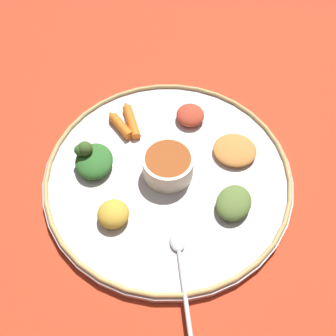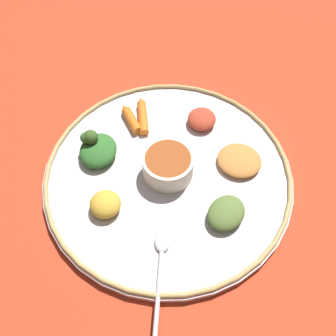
{
  "view_description": "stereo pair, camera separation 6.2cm",
  "coord_description": "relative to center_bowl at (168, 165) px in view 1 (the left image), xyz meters",
  "views": [
    {
      "loc": [
        0.3,
        -0.16,
        0.54
      ],
      "look_at": [
        0.0,
        0.0,
        0.03
      ],
      "focal_mm": 38.71,
      "sensor_mm": 36.0,
      "label": 1
    },
    {
      "loc": [
        0.32,
        -0.1,
        0.54
      ],
      "look_at": [
        0.0,
        0.0,
        0.03
      ],
      "focal_mm": 38.71,
      "sensor_mm": 36.0,
      "label": 2
    }
  ],
  "objects": [
    {
      "name": "platter",
      "position": [
        0.0,
        0.0,
        -0.03
      ],
      "size": [
        0.43,
        0.43,
        0.01
      ],
      "primitive_type": "cylinder",
      "color": "silver",
      "rests_on": "ground_plane"
    },
    {
      "name": "mound_squash",
      "position": [
        0.02,
        0.12,
        -0.01
      ],
      "size": [
        0.1,
        0.1,
        0.02
      ],
      "primitive_type": "ellipsoid",
      "rotation": [
        0.0,
        0.0,
        5.76
      ],
      "color": "#C67A38",
      "rests_on": "platter"
    },
    {
      "name": "mound_berbere_red",
      "position": [
        -0.09,
        0.09,
        -0.01
      ],
      "size": [
        0.07,
        0.07,
        0.03
      ],
      "primitive_type": "ellipsoid",
      "rotation": [
        0.0,
        0.0,
        1.1
      ],
      "color": "#B73D28",
      "rests_on": "platter"
    },
    {
      "name": "spoon",
      "position": [
        0.15,
        -0.06,
        -0.02
      ],
      "size": [
        0.15,
        0.07,
        0.01
      ],
      "color": "silver",
      "rests_on": "platter"
    },
    {
      "name": "platter_rim",
      "position": [
        0.0,
        0.0,
        -0.02
      ],
      "size": [
        0.43,
        0.43,
        0.01
      ],
      "primitive_type": "torus",
      "color": "tan",
      "rests_on": "platter"
    },
    {
      "name": "mound_lentil_yellow",
      "position": [
        0.04,
        -0.12,
        -0.01
      ],
      "size": [
        0.05,
        0.05,
        0.03
      ],
      "primitive_type": "ellipsoid",
      "rotation": [
        0.0,
        0.0,
        4.81
      ],
      "color": "gold",
      "rests_on": "platter"
    },
    {
      "name": "carrot_near_spoon",
      "position": [
        -0.13,
        -0.01,
        -0.02
      ],
      "size": [
        0.09,
        0.03,
        0.02
      ],
      "color": "orange",
      "rests_on": "platter"
    },
    {
      "name": "center_bowl",
      "position": [
        0.0,
        0.0,
        0.0
      ],
      "size": [
        0.09,
        0.09,
        0.04
      ],
      "color": "beige",
      "rests_on": "platter"
    },
    {
      "name": "mound_collards",
      "position": [
        0.11,
        0.06,
        -0.01
      ],
      "size": [
        0.08,
        0.09,
        0.03
      ],
      "primitive_type": "ellipsoid",
      "rotation": [
        0.0,
        0.0,
        5.27
      ],
      "color": "#567033",
      "rests_on": "platter"
    },
    {
      "name": "ground_plane",
      "position": [
        0.0,
        0.0,
        -0.04
      ],
      "size": [
        2.4,
        2.4,
        0.0
      ],
      "primitive_type": "plane",
      "color": "#B7381E"
    },
    {
      "name": "carrot_outer",
      "position": [
        -0.13,
        -0.03,
        -0.01
      ],
      "size": [
        0.07,
        0.03,
        0.02
      ],
      "color": "orange",
      "rests_on": "platter"
    },
    {
      "name": "greens_pile",
      "position": [
        -0.08,
        -0.11,
        -0.01
      ],
      "size": [
        0.1,
        0.09,
        0.05
      ],
      "color": "#2D6628",
      "rests_on": "platter"
    }
  ]
}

